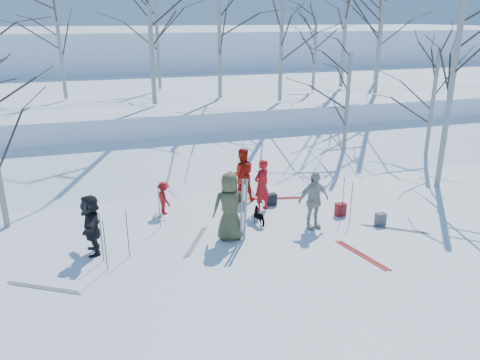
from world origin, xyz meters
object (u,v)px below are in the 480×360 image
object	(u,v)px
skier_red_seated	(164,198)
dog	(260,216)
skier_olive_center	(230,207)
skier_cream_east	(313,200)
skier_redor_behind	(242,175)
backpack_red	(341,209)
backpack_grey	(380,219)
skier_red_north	(262,185)
backpack_dark	(271,199)
skier_grey_west	(91,224)

from	to	relation	value
skier_red_seated	dog	distance (m)	3.19
skier_olive_center	skier_cream_east	bearing A→B (deg)	-172.25
skier_redor_behind	backpack_red	size ratio (longest dim) A/B	4.46
dog	skier_redor_behind	bearing A→B (deg)	-108.14
skier_red_seated	backpack_grey	bearing A→B (deg)	-131.27
skier_red_north	backpack_dark	distance (m)	0.87
skier_olive_center	backpack_dark	distance (m)	3.00
backpack_red	backpack_dark	bearing A→B (deg)	140.65
skier_olive_center	skier_grey_west	xyz separation A→B (m)	(-3.76, 0.26, -0.16)
skier_cream_east	backpack_grey	xyz separation A→B (m)	(2.09, -0.42, -0.70)
skier_red_north	backpack_red	bearing A→B (deg)	125.97
skier_red_north	skier_cream_east	size ratio (longest dim) A/B	0.98
skier_cream_east	skier_grey_west	bearing A→B (deg)	169.74
skier_olive_center	skier_cream_east	size ratio (longest dim) A/B	1.12
skier_redor_behind	backpack_dark	distance (m)	1.31
skier_olive_center	backpack_grey	world-z (taller)	skier_olive_center
skier_olive_center	dog	distance (m)	1.51
skier_red_seated	skier_cream_east	bearing A→B (deg)	-137.05
skier_olive_center	skier_red_north	size ratio (longest dim) A/B	1.15
backpack_dark	skier_red_north	bearing A→B (deg)	-145.99
skier_grey_west	dog	world-z (taller)	skier_grey_west
skier_redor_behind	skier_olive_center	bearing A→B (deg)	76.62
skier_red_north	skier_redor_behind	bearing A→B (deg)	-96.65
backpack_grey	skier_red_seated	bearing A→B (deg)	155.77
dog	backpack_red	xyz separation A→B (m)	(2.71, -0.09, -0.06)
skier_red_north	skier_red_seated	bearing A→B (deg)	-37.99
skier_redor_behind	skier_cream_east	world-z (taller)	skier_redor_behind
skier_olive_center	backpack_grey	xyz separation A→B (m)	(4.67, -0.42, -0.81)
skier_redor_behind	backpack_dark	xyz separation A→B (m)	(0.83, -0.70, -0.74)
skier_redor_behind	skier_red_seated	bearing A→B (deg)	18.18
skier_olive_center	backpack_dark	bearing A→B (deg)	-126.61
skier_red_seated	backpack_dark	size ratio (longest dim) A/B	2.71
skier_grey_west	backpack_grey	bearing A→B (deg)	82.96
dog	backpack_dark	world-z (taller)	dog
skier_cream_east	dog	distance (m)	1.71
skier_olive_center	skier_red_north	distance (m)	2.36
skier_red_seated	backpack_red	size ratio (longest dim) A/B	2.58
skier_olive_center	skier_red_seated	size ratio (longest dim) A/B	1.84
skier_olive_center	skier_red_north	bearing A→B (deg)	-123.91
skier_olive_center	skier_grey_west	size ratio (longest dim) A/B	1.20
skier_olive_center	backpack_grey	distance (m)	4.76
skier_red_north	skier_red_seated	world-z (taller)	skier_red_north
skier_red_seated	dog	xyz separation A→B (m)	(2.68, -1.71, -0.27)
skier_redor_behind	skier_red_seated	distance (m)	2.80
skier_grey_west	skier_olive_center	bearing A→B (deg)	83.63
skier_olive_center	backpack_red	world-z (taller)	skier_olive_center
skier_cream_east	backpack_grey	distance (m)	2.25
skier_red_seated	skier_cream_east	distance (m)	4.78
skier_red_seated	backpack_red	distance (m)	5.69
skier_redor_behind	skier_grey_west	bearing A→B (deg)	36.87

